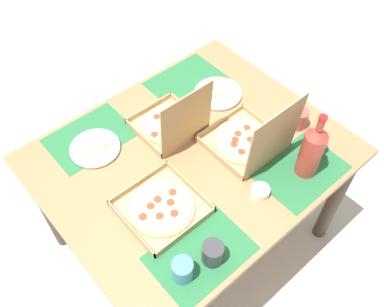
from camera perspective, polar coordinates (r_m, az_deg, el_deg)
ground_plane at (r=2.45m, az=-0.00°, el=-11.03°), size 6.00×6.00×0.00m
dining_table at (r=1.90m, az=-0.00°, el=-2.18°), size 1.24×1.03×0.75m
placemat_near_left at (r=2.13m, az=-0.82°, el=9.77°), size 0.36×0.26×0.00m
placemat_near_right at (r=1.92m, az=-13.59°, el=2.17°), size 0.36×0.26×0.00m
placemat_far_left at (r=1.81m, az=14.45°, el=-2.28°), size 0.36×0.26×0.00m
placemat_far_right at (r=1.57m, az=1.13°, el=-13.28°), size 0.36×0.26×0.00m
pizza_box_corner_right at (r=1.81m, az=7.72°, el=1.76°), size 0.29×0.31×0.33m
pizza_box_corner_left at (r=1.65m, az=-4.13°, el=-7.27°), size 0.30×0.30×0.04m
pizza_box_center at (r=1.86m, az=-2.85°, el=4.04°), size 0.27×0.28×0.30m
plate_near_left at (r=1.86m, az=-12.87°, el=0.74°), size 0.22×0.22×0.03m
plate_middle at (r=2.05m, az=3.43°, el=8.07°), size 0.23×0.23×0.03m
soda_bottle at (r=1.72m, az=15.82°, el=0.41°), size 0.09×0.09×0.32m
cup_clear_right at (r=1.86m, az=16.67°, el=1.13°), size 0.07×0.07×0.09m
cup_clear_left at (r=1.49m, az=-1.28°, el=-15.43°), size 0.08×0.08×0.09m
cup_red at (r=1.52m, az=2.81°, el=-13.26°), size 0.08×0.08×0.09m
cup_dark at (r=1.94m, az=14.18°, el=4.59°), size 0.08×0.08×0.09m
condiment_bowl at (r=1.70m, az=9.18°, el=-5.05°), size 0.08×0.08×0.04m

